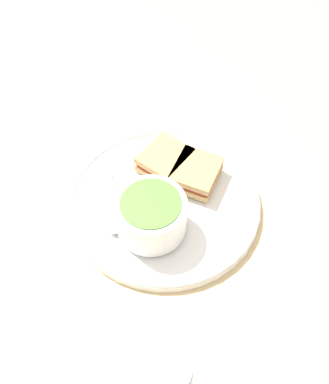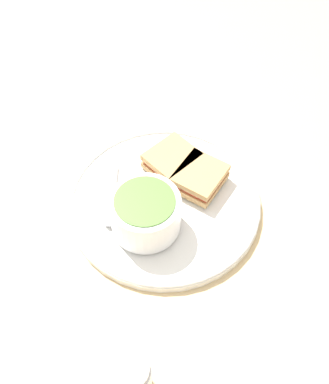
% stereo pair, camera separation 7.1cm
% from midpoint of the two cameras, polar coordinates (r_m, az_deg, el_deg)
% --- Properties ---
extents(ground_plane, '(2.40, 2.40, 0.00)m').
position_cam_midpoint_polar(ground_plane, '(0.73, -2.75, -1.79)').
color(ground_plane, '#D1B27F').
extents(plate, '(0.31, 0.31, 0.02)m').
position_cam_midpoint_polar(plate, '(0.73, -2.78, -1.39)').
color(plate, white).
rests_on(plate, ground_plane).
extents(soup_bowl, '(0.11, 0.11, 0.06)m').
position_cam_midpoint_polar(soup_bowl, '(0.66, -4.75, -3.15)').
color(soup_bowl, white).
rests_on(soup_bowl, plate).
extents(spoon, '(0.12, 0.06, 0.01)m').
position_cam_midpoint_polar(spoon, '(0.70, -9.33, -3.61)').
color(spoon, silver).
rests_on(spoon, plate).
extents(sandwich_half_near, '(0.10, 0.10, 0.03)m').
position_cam_midpoint_polar(sandwich_half_near, '(0.73, 1.27, 2.23)').
color(sandwich_half_near, tan).
rests_on(sandwich_half_near, plate).
extents(sandwich_half_far, '(0.09, 0.10, 0.03)m').
position_cam_midpoint_polar(sandwich_half_far, '(0.75, -2.63, 3.96)').
color(sandwich_half_far, tan).
rests_on(sandwich_half_far, plate).
extents(salt_shaker, '(0.04, 0.04, 0.08)m').
position_cam_midpoint_polar(salt_shaker, '(0.58, -2.63, -23.15)').
color(salt_shaker, silver).
rests_on(salt_shaker, ground_plane).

